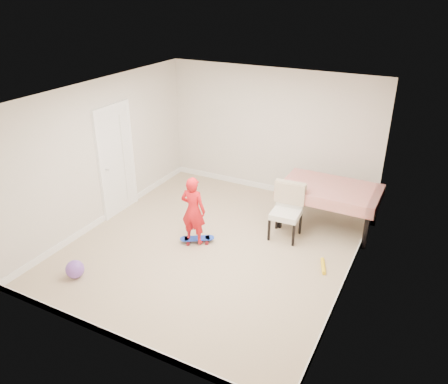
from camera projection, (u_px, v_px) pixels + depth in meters
The scene contains 17 objects.
ground at pixel (213, 245), 7.46m from camera, with size 5.00×5.00×0.00m, color tan.
ceiling at pixel (212, 95), 6.34m from camera, with size 4.50×5.00×0.04m, color silver.
wall_back at pixel (271, 132), 8.88m from camera, with size 4.50×0.04×2.60m, color beige.
wall_front at pixel (107, 254), 4.91m from camera, with size 4.50×0.04×2.60m, color beige.
wall_left at pixel (104, 153), 7.82m from camera, with size 0.04×5.00×2.60m, color beige.
wall_right at pixel (355, 205), 5.98m from camera, with size 0.04×5.00×2.60m, color beige.
door at pixel (116, 162), 8.17m from camera, with size 0.10×0.94×2.11m, color white.
baseboard_back at pixel (268, 187), 9.43m from camera, with size 4.50×0.02×0.12m, color white.
baseboard_front at pixel (118, 338), 5.44m from camera, with size 4.50×0.02×0.12m, color white.
baseboard_left at pixel (111, 214), 8.36m from camera, with size 0.02×5.00×0.12m, color white.
baseboard_right at pixel (345, 279), 6.51m from camera, with size 0.02×5.00×0.12m, color white.
dining_table at pixel (328, 207), 7.88m from camera, with size 1.71×1.07×0.80m, color #B00911, non-canonical shape.
dining_chair at pixel (286, 212), 7.50m from camera, with size 0.54×0.62×0.98m, color silver, non-canonical shape.
skateboard at pixel (197, 240), 7.53m from camera, with size 0.59×0.22×0.09m, color blue, non-canonical shape.
child at pixel (193, 212), 7.28m from camera, with size 0.44×0.29×1.20m, color red.
balloon at pixel (75, 269), 6.60m from camera, with size 0.28×0.28×0.28m, color #7F50C0.
foam_toy at pixel (323, 266), 6.86m from camera, with size 0.06×0.06×0.40m, color yellow.
Camera 1 is at (3.06, -5.54, 4.06)m, focal length 35.00 mm.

